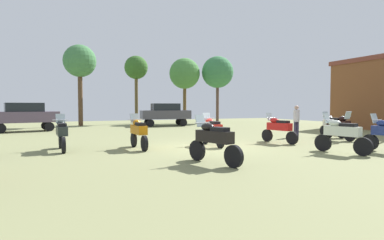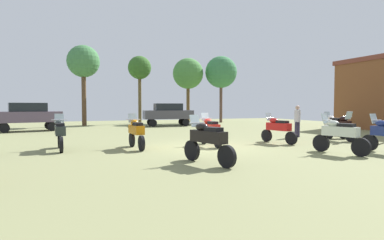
{
  "view_description": "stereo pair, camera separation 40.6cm",
  "coord_description": "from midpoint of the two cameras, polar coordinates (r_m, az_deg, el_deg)",
  "views": [
    {
      "loc": [
        -5.89,
        -12.08,
        1.8
      ],
      "look_at": [
        0.99,
        3.95,
        1.01
      ],
      "focal_mm": 28.97,
      "sensor_mm": 36.0,
      "label": 1
    },
    {
      "loc": [
        -5.52,
        -12.24,
        1.8
      ],
      "look_at": [
        0.99,
        3.95,
        1.01
      ],
      "focal_mm": 28.97,
      "sensor_mm": 36.0,
      "label": 2
    }
  ],
  "objects": [
    {
      "name": "motorcycle_2",
      "position": [
        12.8,
        26.33,
        -2.36
      ],
      "size": [
        0.77,
        2.14,
        1.5
      ],
      "rotation": [
        0.0,
        0.0,
        0.25
      ],
      "color": "black",
      "rests_on": "ground"
    },
    {
      "name": "motorcycle_7",
      "position": [
        15.4,
        16.29,
        -1.49
      ],
      "size": [
        0.72,
        2.07,
        1.45
      ],
      "rotation": [
        0.0,
        0.0,
        0.21
      ],
      "color": "black",
      "rests_on": "ground"
    },
    {
      "name": "ground_plane",
      "position": [
        13.55,
        3.2,
        -5.0
      ],
      "size": [
        44.0,
        52.0,
        0.02
      ],
      "color": "#7F8254"
    },
    {
      "name": "person_1",
      "position": [
        18.67,
        19.42,
        0.25
      ],
      "size": [
        0.38,
        0.38,
        1.81
      ],
      "rotation": [
        0.0,
        0.0,
        3.01
      ],
      "color": "#312C47",
      "rests_on": "ground"
    },
    {
      "name": "tree_3",
      "position": [
        32.29,
        -9.27,
        9.28
      ],
      "size": [
        2.35,
        2.35,
        6.85
      ],
      "color": "brown",
      "rests_on": "ground"
    },
    {
      "name": "motorcycle_5",
      "position": [
        19.41,
        25.19,
        -0.81
      ],
      "size": [
        0.67,
        2.11,
        1.45
      ],
      "rotation": [
        0.0,
        0.0,
        -0.16
      ],
      "color": "black",
      "rests_on": "ground"
    },
    {
      "name": "tree_1",
      "position": [
        33.24,
        -0.38,
        8.47
      ],
      "size": [
        3.25,
        3.25,
        6.85
      ],
      "color": "brown",
      "rests_on": "ground"
    },
    {
      "name": "motorcycle_1",
      "position": [
        13.48,
        -22.32,
        -2.13
      ],
      "size": [
        0.62,
        2.16,
        1.46
      ],
      "rotation": [
        0.0,
        0.0,
        0.07
      ],
      "color": "black",
      "rests_on": "ground"
    },
    {
      "name": "motorcycle_8",
      "position": [
        13.85,
        4.21,
        -1.8
      ],
      "size": [
        0.62,
        2.22,
        1.46
      ],
      "rotation": [
        0.0,
        0.0,
        -0.04
      ],
      "color": "black",
      "rests_on": "ground"
    },
    {
      "name": "car_3",
      "position": [
        27.62,
        -4.01,
        1.33
      ],
      "size": [
        4.46,
        2.22,
        2.0
      ],
      "rotation": [
        0.0,
        0.0,
        1.47
      ],
      "color": "black",
      "rests_on": "ground"
    },
    {
      "name": "motorcycle_4",
      "position": [
        13.07,
        -9.37,
        -2.13
      ],
      "size": [
        0.62,
        2.09,
        1.46
      ],
      "rotation": [
        0.0,
        0.0,
        0.07
      ],
      "color": "black",
      "rests_on": "ground"
    },
    {
      "name": "motorcycle_11",
      "position": [
        9.52,
        4.11,
        -3.7
      ],
      "size": [
        0.85,
        2.19,
        1.5
      ],
      "rotation": [
        0.0,
        0.0,
        0.3
      ],
      "color": "black",
      "rests_on": "ground"
    },
    {
      "name": "motorcycle_13",
      "position": [
        17.82,
        26.13,
        -1.03
      ],
      "size": [
        0.62,
        2.15,
        1.5
      ],
      "rotation": [
        0.0,
        0.0,
        3.1
      ],
      "color": "black",
      "rests_on": "ground"
    },
    {
      "name": "tree_6",
      "position": [
        33.69,
        5.72,
        8.71
      ],
      "size": [
        3.39,
        3.39,
        7.1
      ],
      "color": "brown",
      "rests_on": "ground"
    },
    {
      "name": "car_2",
      "position": [
        24.58,
        -27.54,
        0.88
      ],
      "size": [
        4.56,
        2.58,
        2.0
      ],
      "rotation": [
        0.0,
        0.0,
        1.76
      ],
      "color": "black",
      "rests_on": "ground"
    },
    {
      "name": "tree_5",
      "position": [
        29.77,
        -18.99,
        9.98
      ],
      "size": [
        2.86,
        2.86,
        7.21
      ],
      "color": "brown",
      "rests_on": "ground"
    }
  ]
}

